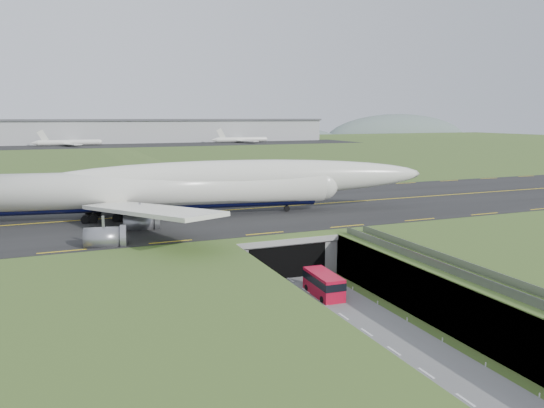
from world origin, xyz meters
name	(u,v)px	position (x,y,z in m)	size (l,w,h in m)	color
ground	(313,297)	(0.00, 0.00, 0.00)	(900.00, 900.00, 0.00)	#344F1F
airfield_deck	(313,275)	(0.00, 0.00, 3.00)	(800.00, 800.00, 6.00)	gray
trench_road	(341,316)	(0.00, -7.50, 0.10)	(12.00, 75.00, 0.20)	slate
taxiway	(233,210)	(0.00, 33.00, 6.09)	(800.00, 44.00, 0.18)	black
tunnel_portal	(266,244)	(0.00, 16.71, 3.33)	(17.00, 22.30, 6.00)	gray
guideway	(491,291)	(11.00, -19.11, 5.32)	(3.00, 53.00, 7.05)	#A8A8A3
jumbo_jet	(175,187)	(-11.24, 30.89, 11.32)	(91.86, 59.01, 19.78)	white
shuttle_tram	(324,284)	(1.34, -0.40, 1.68)	(3.17, 7.61, 3.06)	red
cargo_terminal	(104,131)	(-0.07, 299.41, 13.96)	(320.00, 67.00, 15.60)	#B2B2B2
distant_hills	(166,146)	(64.38, 430.00, -4.00)	(700.00, 91.00, 60.00)	slate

